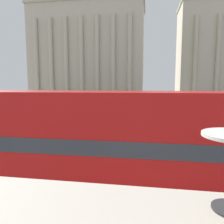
{
  "coord_description": "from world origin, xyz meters",
  "views": [
    {
      "loc": [
        0.07,
        -2.42,
        4.32
      ],
      "look_at": [
        -2.79,
        15.35,
        2.15
      ],
      "focal_mm": 35.0,
      "sensor_mm": 36.0,
      "label": 1
    }
  ],
  "objects_px": {
    "double_decker_bus": "(130,148)",
    "traffic_light_near": "(212,120)",
    "car_navy": "(197,121)",
    "pedestrian_black": "(112,110)",
    "plaza_building_left": "(89,56)",
    "car_maroon": "(92,110)",
    "traffic_light_mid": "(219,108)",
    "pedestrian_blue": "(84,120)"
  },
  "relations": [
    {
      "from": "double_decker_bus",
      "to": "traffic_light_near",
      "type": "xyz_separation_m",
      "value": [
        4.13,
        5.92,
        0.08
      ]
    },
    {
      "from": "double_decker_bus",
      "to": "car_navy",
      "type": "distance_m",
      "value": 17.23
    },
    {
      "from": "double_decker_bus",
      "to": "car_navy",
      "type": "height_order",
      "value": "double_decker_bus"
    },
    {
      "from": "car_navy",
      "to": "pedestrian_black",
      "type": "distance_m",
      "value": 12.16
    },
    {
      "from": "double_decker_bus",
      "to": "plaza_building_left",
      "type": "bearing_deg",
      "value": 104.85
    },
    {
      "from": "car_navy",
      "to": "pedestrian_black",
      "type": "relative_size",
      "value": 2.59
    },
    {
      "from": "double_decker_bus",
      "to": "plaza_building_left",
      "type": "distance_m",
      "value": 48.24
    },
    {
      "from": "double_decker_bus",
      "to": "car_maroon",
      "type": "relative_size",
      "value": 2.7
    },
    {
      "from": "plaza_building_left",
      "to": "traffic_light_mid",
      "type": "xyz_separation_m",
      "value": [
        19.84,
        -33.58,
        -8.85
      ]
    },
    {
      "from": "traffic_light_mid",
      "to": "car_maroon",
      "type": "relative_size",
      "value": 0.93
    },
    {
      "from": "plaza_building_left",
      "to": "pedestrian_blue",
      "type": "xyz_separation_m",
      "value": [
        8.01,
        -31.89,
        -10.42
      ]
    },
    {
      "from": "traffic_light_mid",
      "to": "car_navy",
      "type": "xyz_separation_m",
      "value": [
        -0.71,
        4.4,
        -1.84
      ]
    },
    {
      "from": "plaza_building_left",
      "to": "traffic_light_mid",
      "type": "distance_m",
      "value": 39.99
    },
    {
      "from": "pedestrian_blue",
      "to": "pedestrian_black",
      "type": "xyz_separation_m",
      "value": [
        1.25,
        9.81,
        -0.04
      ]
    },
    {
      "from": "traffic_light_near",
      "to": "car_navy",
      "type": "height_order",
      "value": "traffic_light_near"
    },
    {
      "from": "double_decker_bus",
      "to": "traffic_light_near",
      "type": "distance_m",
      "value": 7.22
    },
    {
      "from": "double_decker_bus",
      "to": "pedestrian_black",
      "type": "bearing_deg",
      "value": 98.66
    },
    {
      "from": "pedestrian_blue",
      "to": "pedestrian_black",
      "type": "distance_m",
      "value": 9.89
    },
    {
      "from": "plaza_building_left",
      "to": "double_decker_bus",
      "type": "bearing_deg",
      "value": -73.37
    },
    {
      "from": "plaza_building_left",
      "to": "car_maroon",
      "type": "bearing_deg",
      "value": -73.97
    },
    {
      "from": "pedestrian_black",
      "to": "traffic_light_mid",
      "type": "bearing_deg",
      "value": 71.08
    },
    {
      "from": "plaza_building_left",
      "to": "pedestrian_black",
      "type": "distance_m",
      "value": 26.13
    },
    {
      "from": "traffic_light_near",
      "to": "car_maroon",
      "type": "height_order",
      "value": "traffic_light_near"
    },
    {
      "from": "traffic_light_mid",
      "to": "car_navy",
      "type": "height_order",
      "value": "traffic_light_mid"
    },
    {
      "from": "traffic_light_mid",
      "to": "car_maroon",
      "type": "distance_m",
      "value": 18.6
    },
    {
      "from": "traffic_light_mid",
      "to": "plaza_building_left",
      "type": "bearing_deg",
      "value": 120.58
    },
    {
      "from": "traffic_light_mid",
      "to": "pedestrian_black",
      "type": "distance_m",
      "value": 15.71
    },
    {
      "from": "traffic_light_near",
      "to": "car_navy",
      "type": "xyz_separation_m",
      "value": [
        1.44,
        10.3,
        -1.69
      ]
    },
    {
      "from": "traffic_light_near",
      "to": "pedestrian_blue",
      "type": "relative_size",
      "value": 2.16
    },
    {
      "from": "car_navy",
      "to": "car_maroon",
      "type": "xyz_separation_m",
      "value": [
        -13.04,
        7.99,
        0.0
      ]
    },
    {
      "from": "car_maroon",
      "to": "double_decker_bus",
      "type": "bearing_deg",
      "value": -55.51
    },
    {
      "from": "car_navy",
      "to": "traffic_light_mid",
      "type": "bearing_deg",
      "value": 12.45
    },
    {
      "from": "plaza_building_left",
      "to": "car_navy",
      "type": "distance_m",
      "value": 36.49
    },
    {
      "from": "double_decker_bus",
      "to": "car_maroon",
      "type": "distance_m",
      "value": 25.39
    },
    {
      "from": "double_decker_bus",
      "to": "car_maroon",
      "type": "xyz_separation_m",
      "value": [
        -7.47,
        24.21,
        -1.61
      ]
    },
    {
      "from": "traffic_light_mid",
      "to": "car_navy",
      "type": "distance_m",
      "value": 4.82
    },
    {
      "from": "double_decker_bus",
      "to": "traffic_light_near",
      "type": "bearing_deg",
      "value": 53.29
    },
    {
      "from": "car_maroon",
      "to": "traffic_light_near",
      "type": "bearing_deg",
      "value": -40.27
    },
    {
      "from": "traffic_light_mid",
      "to": "pedestrian_blue",
      "type": "height_order",
      "value": "traffic_light_mid"
    },
    {
      "from": "plaza_building_left",
      "to": "traffic_light_mid",
      "type": "height_order",
      "value": "plaza_building_left"
    },
    {
      "from": "traffic_light_near",
      "to": "traffic_light_mid",
      "type": "distance_m",
      "value": 6.29
    },
    {
      "from": "plaza_building_left",
      "to": "car_maroon",
      "type": "xyz_separation_m",
      "value": [
        6.09,
        -21.19,
        -10.69
      ]
    }
  ]
}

